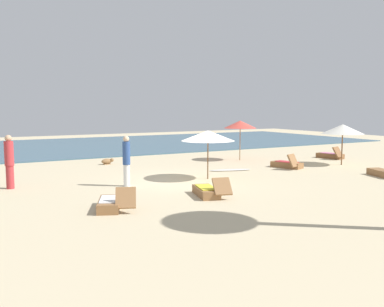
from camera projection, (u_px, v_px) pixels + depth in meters
ground_plane at (190, 180)px, 17.16m from camera, size 60.00×60.00×0.00m
ocean_water at (79, 146)px, 31.85m from camera, size 48.00×16.00×0.06m
umbrella_0 at (343, 129)px, 21.54m from camera, size 2.11×2.11×2.08m
umbrella_1 at (208, 136)px, 17.32m from camera, size 2.20×2.20×2.00m
umbrella_3 at (240, 124)px, 23.43m from camera, size 1.81×1.81×2.21m
lounger_0 at (287, 164)px, 20.64m from camera, size 1.08×1.73×0.75m
lounger_1 at (208, 191)px, 14.11m from camera, size 1.03×1.79×0.68m
lounger_2 at (331, 155)px, 24.42m from camera, size 0.93×1.74×0.73m
lounger_4 at (111, 203)px, 12.30m from camera, size 1.18×1.77×0.71m
person_0 at (9, 161)px, 15.33m from camera, size 0.41×0.41×1.96m
person_2 at (126, 160)px, 15.82m from camera, size 0.38×0.38×1.89m
dog at (107, 161)px, 21.91m from camera, size 0.68×0.37×0.31m
surfboard at (230, 170)px, 19.78m from camera, size 2.03×1.00×0.07m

